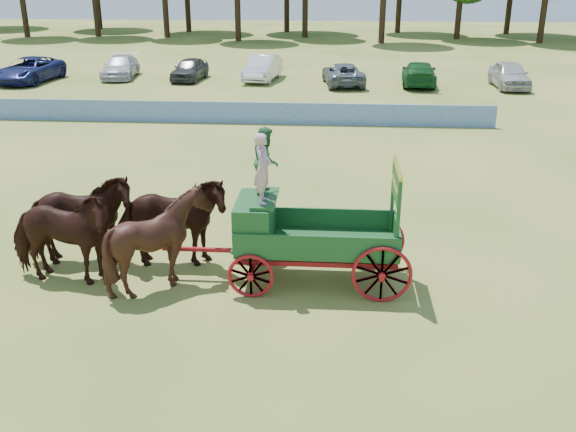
{
  "coord_description": "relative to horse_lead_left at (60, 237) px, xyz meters",
  "views": [
    {
      "loc": [
        4.35,
        -12.64,
        7.25
      ],
      "look_at": [
        3.23,
        2.46,
        1.3
      ],
      "focal_mm": 40.0,
      "sensor_mm": 36.0,
      "label": 1
    }
  ],
  "objects": [
    {
      "name": "horse_lead_right",
      "position": [
        0.0,
        1.1,
        0.0
      ],
      "size": [
        3.07,
        1.88,
        2.42
      ],
      "primitive_type": "imported",
      "rotation": [
        0.0,
        0.0,
        1.78
      ],
      "color": "black",
      "rests_on": "ground"
    },
    {
      "name": "farm_dray",
      "position": [
        5.35,
        0.58,
        0.46
      ],
      "size": [
        6.0,
        2.0,
        3.78
      ],
      "color": "#A31020",
      "rests_on": "ground"
    },
    {
      "name": "horse_wheel_left",
      "position": [
        2.4,
        0.0,
        0.0
      ],
      "size": [
        2.3,
        2.07,
        2.42
      ],
      "primitive_type": "imported",
      "rotation": [
        0.0,
        0.0,
        1.52
      ],
      "color": "black",
      "rests_on": "ground"
    },
    {
      "name": "sponsor_banner",
      "position": [
        1.09,
        17.09,
        -0.68
      ],
      "size": [
        26.0,
        0.08,
        1.05
      ],
      "primitive_type": "cube",
      "color": "#2052AE",
      "rests_on": "ground"
    },
    {
      "name": "ground",
      "position": [
        2.09,
        -0.91,
        -1.21
      ],
      "size": [
        160.0,
        160.0,
        0.0
      ],
      "primitive_type": "plane",
      "color": "#A29A49",
      "rests_on": "ground"
    },
    {
      "name": "parked_cars",
      "position": [
        -3.36,
        28.61,
        -0.44
      ],
      "size": [
        43.46,
        7.69,
        1.63
      ],
      "color": "silver",
      "rests_on": "ground"
    },
    {
      "name": "horse_lead_left",
      "position": [
        0.0,
        0.0,
        0.0
      ],
      "size": [
        2.97,
        1.56,
        2.42
      ],
      "primitive_type": "imported",
      "rotation": [
        0.0,
        0.0,
        1.48
      ],
      "color": "black",
      "rests_on": "ground"
    },
    {
      "name": "horse_wheel_right",
      "position": [
        2.4,
        1.1,
        0.0
      ],
      "size": [
        3.0,
        1.65,
        2.42
      ],
      "primitive_type": "imported",
      "rotation": [
        0.0,
        0.0,
        1.7
      ],
      "color": "black",
      "rests_on": "ground"
    }
  ]
}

